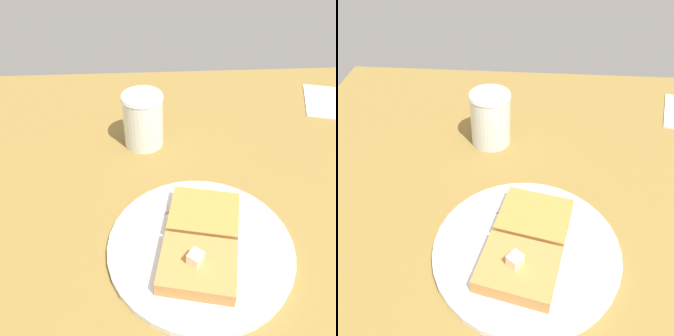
{
  "view_description": "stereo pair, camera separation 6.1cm",
  "coord_description": "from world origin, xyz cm",
  "views": [
    {
      "loc": [
        -29.73,
        17.98,
        47.06
      ],
      "look_at": [
        15.94,
        15.42,
        7.03
      ],
      "focal_mm": 40.0,
      "sensor_mm": 36.0,
      "label": 1
    },
    {
      "loc": [
        -29.67,
        11.91,
        47.06
      ],
      "look_at": [
        15.94,
        15.42,
        7.03
      ],
      "focal_mm": 40.0,
      "sensor_mm": 36.0,
      "label": 2
    }
  ],
  "objects": [
    {
      "name": "syrup_jar",
      "position": [
        28.97,
        19.35,
        7.43
      ],
      "size": [
        7.7,
        7.7,
        10.47
      ],
      "color": "#422005",
      "rests_on": "table_surface"
    },
    {
      "name": "table_surface",
      "position": [
        0.0,
        0.0,
        1.27
      ],
      "size": [
        117.03,
        117.03,
        2.53
      ],
      "primitive_type": "cube",
      "color": "olive",
      "rests_on": "ground"
    },
    {
      "name": "butter_pat_primary",
      "position": [
        -1.66,
        12.91,
        6.99
      ],
      "size": [
        2.46,
        2.43,
        1.83
      ],
      "primitive_type": "cube",
      "rotation": [
        0.0,
        0.0,
        2.45
      ],
      "color": "#F4EAC3",
      "rests_on": "toast_slice_left"
    },
    {
      "name": "toast_slice_middle",
      "position": [
        7.38,
        10.51,
        4.89
      ],
      "size": [
        10.62,
        11.76,
        2.38
      ],
      "primitive_type": "cube",
      "rotation": [
        0.0,
        0.0,
        -0.22
      ],
      "color": "#B37D36",
      "rests_on": "plate"
    },
    {
      "name": "plate",
      "position": [
        2.91,
        11.5,
        3.19
      ],
      "size": [
        26.6,
        26.6,
        1.17
      ],
      "color": "silver",
      "rests_on": "table_surface"
    },
    {
      "name": "fork",
      "position": [
        10.3,
        13.96,
        3.88
      ],
      "size": [
        7.09,
        15.45,
        0.36
      ],
      "color": "silver",
      "rests_on": "plate"
    },
    {
      "name": "toast_slice_left",
      "position": [
        -1.56,
        12.48,
        4.89
      ],
      "size": [
        10.62,
        11.76,
        2.38
      ],
      "primitive_type": "cube",
      "rotation": [
        0.0,
        0.0,
        -0.22
      ],
      "color": "#B67A3D",
      "rests_on": "plate"
    }
  ]
}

